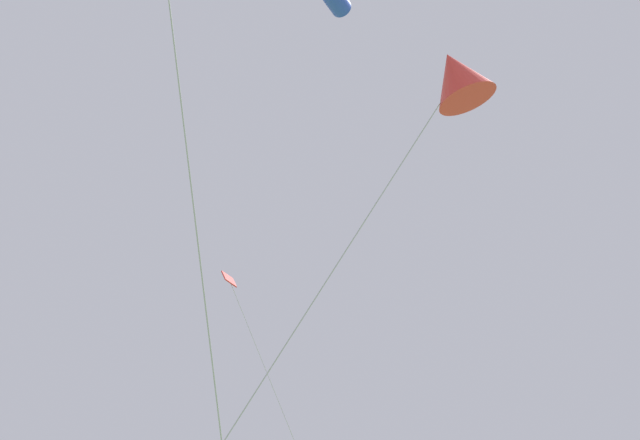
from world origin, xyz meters
name	(u,v)px	position (x,y,z in m)	size (l,w,h in m)	color
small_kite_stunt_black	(237,298)	(10.63, 19.77, 7.38)	(3.36, 2.45, 8.31)	red
small_kite_triangle_green	(457,77)	(1.13, 8.18, 7.79)	(3.98, 4.31, 8.37)	red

